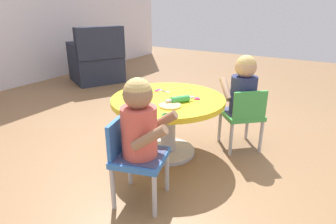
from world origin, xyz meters
TOP-DOWN VIEW (x-y plane):
  - ground_plane at (0.00, 0.00)m, footprint 10.00×10.00m
  - craft_table at (0.00, 0.00)m, footprint 0.88×0.88m
  - child_chair_left at (-0.61, -0.14)m, footprint 0.37×0.37m
  - seated_child_left at (-0.60, -0.18)m, footprint 0.35×0.41m
  - child_chair_right at (0.39, -0.48)m, footprint 0.42×0.42m
  - seated_child_right at (0.42, -0.46)m, footprint 0.44×0.43m
  - armchair_dark at (1.38, 2.15)m, footprint 0.95×0.96m
  - rolling_pin at (-0.05, -0.14)m, footprint 0.20×0.15m
  - craft_scissors at (0.12, 0.14)m, footprint 0.08×0.14m
  - playdough_blob_0 at (-0.17, -0.12)m, footprint 0.16×0.16m
  - cookie_cutter_0 at (0.08, -0.21)m, footprint 0.05×0.05m
  - cookie_cutter_1 at (-0.12, 0.33)m, footprint 0.05×0.05m
  - cookie_cutter_2 at (-0.08, 0.19)m, footprint 0.06×0.06m
  - cookie_cutter_3 at (-0.33, -0.19)m, footprint 0.06×0.06m

SIDE VIEW (x-z plane):
  - ground_plane at x=0.00m, z-range 0.00..0.00m
  - child_chair_left at x=-0.61m, z-range 0.04..0.57m
  - child_chair_right at x=0.39m, z-range 0.04..0.57m
  - armchair_dark at x=1.38m, z-range -0.12..0.73m
  - craft_table at x=0.00m, z-range 0.13..0.61m
  - craft_scissors at x=0.12m, z-range 0.48..0.49m
  - cookie_cutter_0 at x=0.08m, z-range 0.48..0.49m
  - cookie_cutter_1 at x=-0.12m, z-range 0.48..0.49m
  - cookie_cutter_2 at x=-0.08m, z-range 0.48..0.49m
  - cookie_cutter_3 at x=-0.33m, z-range 0.48..0.49m
  - playdough_blob_0 at x=-0.17m, z-range 0.48..0.50m
  - rolling_pin at x=-0.05m, z-range 0.48..0.53m
  - seated_child_left at x=-0.60m, z-range 0.28..0.79m
  - seated_child_right at x=0.42m, z-range 0.28..0.79m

